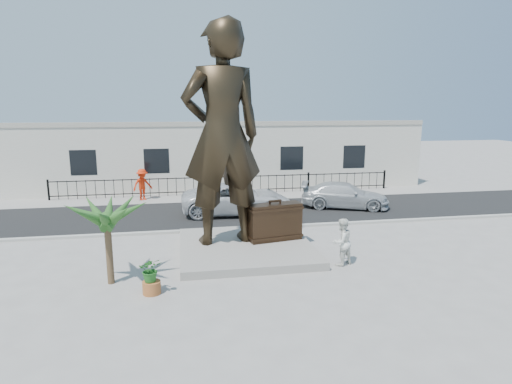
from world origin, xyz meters
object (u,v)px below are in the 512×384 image
at_px(car_white, 237,199).
at_px(tourist, 342,242).
at_px(statue, 222,135).
at_px(suitcase, 275,222).

bearing_deg(car_white, tourist, -157.35).
relative_size(statue, suitcase, 3.99).
distance_m(suitcase, tourist, 3.11).
distance_m(tourist, car_white, 8.61).
bearing_deg(suitcase, statue, 164.50).
bearing_deg(tourist, car_white, -94.61).
relative_size(statue, car_white, 1.47).
distance_m(statue, tourist, 6.08).
bearing_deg(car_white, suitcase, -167.96).
bearing_deg(suitcase, tourist, -61.83).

